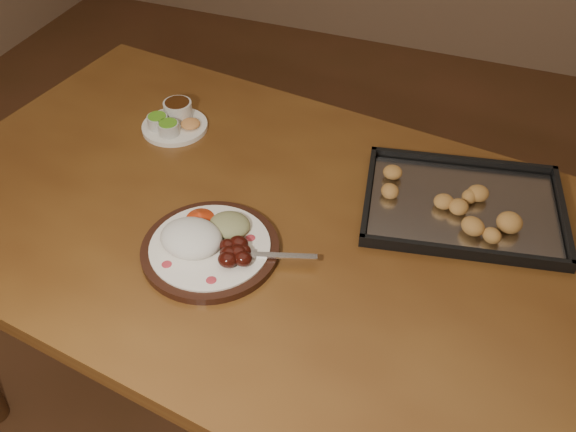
% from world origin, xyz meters
% --- Properties ---
extents(ground, '(4.00, 4.00, 0.00)m').
position_xyz_m(ground, '(0.00, 0.00, 0.00)').
color(ground, brown).
rests_on(ground, ground).
extents(dining_table, '(1.61, 1.10, 0.75)m').
position_xyz_m(dining_table, '(0.10, -0.27, 0.65)').
color(dining_table, brown).
rests_on(dining_table, ground).
extents(dinner_plate, '(0.34, 0.27, 0.06)m').
position_xyz_m(dinner_plate, '(0.03, -0.39, 0.77)').
color(dinner_plate, black).
rests_on(dinner_plate, dining_table).
extents(condiment_saucer, '(0.16, 0.16, 0.05)m').
position_xyz_m(condiment_saucer, '(-0.23, -0.05, 0.77)').
color(condiment_saucer, white).
rests_on(condiment_saucer, dining_table).
extents(baking_tray, '(0.46, 0.37, 0.04)m').
position_xyz_m(baking_tray, '(0.47, -0.10, 0.76)').
color(baking_tray, black).
rests_on(baking_tray, dining_table).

